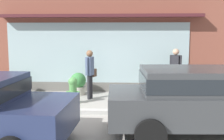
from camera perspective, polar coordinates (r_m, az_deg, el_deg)
ground_plane at (r=8.31m, az=-4.28°, el=-8.64°), size 60.00×60.00×0.00m
curb_strip at (r=8.10m, az=-4.47°, el=-8.62°), size 14.00×0.24×0.12m
storefront at (r=11.14m, az=-2.27°, el=7.11°), size 14.00×0.81×4.56m
fire_hydrant at (r=9.22m, az=-8.13°, el=-4.14°), size 0.43×0.41×0.89m
pedestrian_with_handbag at (r=9.73m, az=-4.58°, el=-0.15°), size 0.35×0.60×1.74m
pedestrian_passerby at (r=10.57m, az=13.07°, el=0.42°), size 0.42×0.31×1.76m
parked_car_dark_gray at (r=6.62m, az=18.25°, el=-5.33°), size 4.53×2.17×1.54m
potted_plant_doorstep at (r=10.53m, az=-7.03°, el=-2.76°), size 0.59×0.59×0.85m
potted_plant_corner_tall at (r=11.16m, az=-18.81°, el=-2.77°), size 0.46×0.46×0.72m
potted_plant_by_entrance at (r=10.85m, az=19.57°, el=-2.52°), size 0.43×0.43×1.05m
potted_plant_window_left at (r=10.51m, az=7.95°, el=-3.19°), size 0.30×0.30×0.77m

